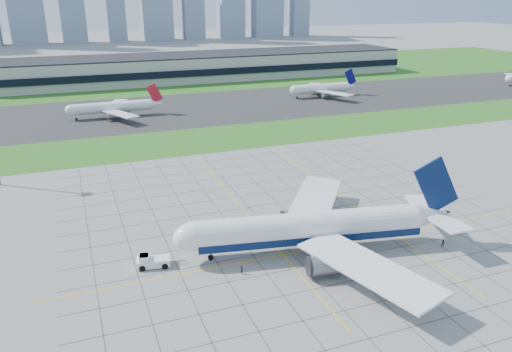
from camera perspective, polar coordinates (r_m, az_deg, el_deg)
The scene contains 12 objects.
ground at distance 112.89m, azimuth 7.35°, elevation -7.58°, with size 1400.00×1400.00×0.00m, color gray.
grass_median at distance 191.25m, azimuth -5.35°, elevation 4.24°, with size 700.00×35.00×0.04m, color #33661D.
asphalt_taxiway at distance 243.13m, azimuth -8.93°, elevation 7.53°, with size 700.00×75.00×0.04m, color #383838.
grass_far at distance 349.77m, azimuth -12.91°, elevation 11.09°, with size 700.00×145.00×0.04m, color #33661D.
apron_markings at distance 121.85m, azimuth 5.09°, elevation -5.30°, with size 120.00×130.00×0.03m.
terminal at distance 332.42m, azimuth -5.36°, elevation 12.42°, with size 260.00×43.00×15.80m.
airliner at distance 107.10m, azimuth 6.42°, elevation -5.91°, with size 62.25×62.54×19.74m.
pushback_tug at distance 104.64m, azimuth -11.83°, elevation -9.50°, with size 9.96×4.42×2.73m.
crew_near at distance 100.22m, azimuth -1.63°, elevation -10.68°, with size 0.64×0.42×1.74m, color black.
crew_far at distance 117.48m, azimuth 20.63°, elevation -7.17°, with size 0.86×0.67×1.76m, color black.
distant_jet_1 at distance 233.23m, azimuth -16.01°, elevation 7.58°, with size 40.42×42.66×14.08m.
distant_jet_2 at distance 272.75m, azimuth 7.56°, elevation 9.92°, with size 37.16×42.66×14.08m.
Camera 1 is at (-48.71, -87.40, 52.28)m, focal length 35.00 mm.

